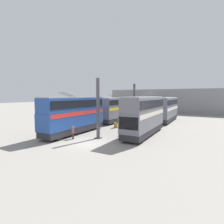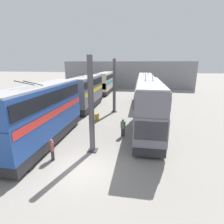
{
  "view_description": "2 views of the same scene",
  "coord_description": "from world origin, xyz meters",
  "px_view_note": "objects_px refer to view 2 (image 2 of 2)",
  "views": [
    {
      "loc": [
        -15.48,
        -12.04,
        5.39
      ],
      "look_at": [
        8.5,
        1.25,
        2.81
      ],
      "focal_mm": 28.0,
      "sensor_mm": 36.0,
      "label": 1
    },
    {
      "loc": [
        -9.91,
        -3.64,
        6.99
      ],
      "look_at": [
        9.28,
        -0.54,
        1.49
      ],
      "focal_mm": 28.0,
      "sensor_mm": 36.0,
      "label": 2
    }
  ],
  "objects_px": {
    "bus_left_far": "(145,87)",
    "bus_right_near": "(43,111)",
    "person_by_right_row": "(52,149)",
    "bus_right_far": "(106,81)",
    "person_by_left_row": "(123,127)",
    "oil_drum": "(97,117)",
    "bus_right_mid": "(87,90)",
    "bus_left_near": "(148,105)"
  },
  "relations": [
    {
      "from": "bus_right_mid",
      "to": "oil_drum",
      "type": "height_order",
      "value": "bus_right_mid"
    },
    {
      "from": "bus_right_near",
      "to": "person_by_left_row",
      "type": "height_order",
      "value": "bus_right_near"
    },
    {
      "from": "bus_left_far",
      "to": "person_by_right_row",
      "type": "distance_m",
      "value": 21.98
    },
    {
      "from": "bus_right_near",
      "to": "bus_right_mid",
      "type": "distance_m",
      "value": 12.81
    },
    {
      "from": "bus_right_far",
      "to": "oil_drum",
      "type": "relative_size",
      "value": 13.01
    },
    {
      "from": "bus_right_mid",
      "to": "bus_right_far",
      "type": "relative_size",
      "value": 0.96
    },
    {
      "from": "bus_left_near",
      "to": "person_by_right_row",
      "type": "height_order",
      "value": "bus_left_near"
    },
    {
      "from": "bus_right_mid",
      "to": "person_by_left_row",
      "type": "height_order",
      "value": "bus_right_mid"
    },
    {
      "from": "bus_left_near",
      "to": "bus_right_far",
      "type": "bearing_deg",
      "value": 20.73
    },
    {
      "from": "bus_left_near",
      "to": "person_by_left_row",
      "type": "height_order",
      "value": "bus_left_near"
    },
    {
      "from": "bus_left_near",
      "to": "bus_right_mid",
      "type": "distance_m",
      "value": 12.77
    },
    {
      "from": "bus_left_far",
      "to": "bus_right_mid",
      "type": "distance_m",
      "value": 10.45
    },
    {
      "from": "bus_right_far",
      "to": "person_by_right_row",
      "type": "height_order",
      "value": "bus_right_far"
    },
    {
      "from": "bus_right_near",
      "to": "bus_right_far",
      "type": "xyz_separation_m",
      "value": [
        27.54,
        0.0,
        -0.24
      ]
    },
    {
      "from": "bus_left_far",
      "to": "bus_right_near",
      "type": "relative_size",
      "value": 1.02
    },
    {
      "from": "person_by_left_row",
      "to": "bus_right_near",
      "type": "bearing_deg",
      "value": -50.61
    },
    {
      "from": "person_by_right_row",
      "to": "bus_right_far",
      "type": "bearing_deg",
      "value": 56.89
    },
    {
      "from": "person_by_right_row",
      "to": "person_by_left_row",
      "type": "bearing_deg",
      "value": 10.72
    },
    {
      "from": "bus_right_near",
      "to": "bus_right_far",
      "type": "distance_m",
      "value": 27.54
    },
    {
      "from": "bus_left_near",
      "to": "person_by_left_row",
      "type": "bearing_deg",
      "value": 117.13
    },
    {
      "from": "person_by_left_row",
      "to": "oil_drum",
      "type": "bearing_deg",
      "value": -121.31
    },
    {
      "from": "bus_right_near",
      "to": "person_by_left_row",
      "type": "xyz_separation_m",
      "value": [
        2.55,
        -6.66,
        -2.03
      ]
    },
    {
      "from": "bus_right_far",
      "to": "person_by_right_row",
      "type": "bearing_deg",
      "value": -176.32
    },
    {
      "from": "person_by_left_row",
      "to": "oil_drum",
      "type": "height_order",
      "value": "person_by_left_row"
    },
    {
      "from": "person_by_left_row",
      "to": "person_by_right_row",
      "type": "bearing_deg",
      "value": -24.05
    },
    {
      "from": "bus_right_near",
      "to": "oil_drum",
      "type": "bearing_deg",
      "value": -22.74
    },
    {
      "from": "bus_right_mid",
      "to": "person_by_right_row",
      "type": "xyz_separation_m",
      "value": [
        -15.41,
        -1.94,
        -1.96
      ]
    },
    {
      "from": "person_by_left_row",
      "to": "bus_right_mid",
      "type": "bearing_deg",
      "value": -128.58
    },
    {
      "from": "bus_right_near",
      "to": "bus_right_mid",
      "type": "xyz_separation_m",
      "value": [
        12.81,
        0.0,
        -0.14
      ]
    },
    {
      "from": "bus_left_far",
      "to": "bus_right_near",
      "type": "distance_m",
      "value": 20.23
    },
    {
      "from": "bus_left_near",
      "to": "person_by_left_row",
      "type": "xyz_separation_m",
      "value": [
        -1.2,
        2.35,
        -2.04
      ]
    },
    {
      "from": "bus_right_far",
      "to": "person_by_right_row",
      "type": "relative_size",
      "value": 6.53
    },
    {
      "from": "bus_left_far",
      "to": "bus_right_mid",
      "type": "relative_size",
      "value": 1.09
    },
    {
      "from": "bus_right_mid",
      "to": "bus_right_far",
      "type": "distance_m",
      "value": 14.73
    },
    {
      "from": "bus_right_near",
      "to": "person_by_right_row",
      "type": "xyz_separation_m",
      "value": [
        -2.6,
        -1.94,
        -2.1
      ]
    },
    {
      "from": "person_by_right_row",
      "to": "oil_drum",
      "type": "relative_size",
      "value": 1.99
    },
    {
      "from": "bus_right_far",
      "to": "person_by_right_row",
      "type": "xyz_separation_m",
      "value": [
        -30.14,
        -1.94,
        -1.86
      ]
    },
    {
      "from": "bus_left_near",
      "to": "bus_right_near",
      "type": "height_order",
      "value": "bus_left_near"
    },
    {
      "from": "bus_right_far",
      "to": "bus_left_far",
      "type": "bearing_deg",
      "value": -136.31
    },
    {
      "from": "bus_left_far",
      "to": "bus_right_far",
      "type": "xyz_separation_m",
      "value": [
        9.43,
        9.0,
        -0.12
      ]
    },
    {
      "from": "bus_left_near",
      "to": "bus_right_mid",
      "type": "height_order",
      "value": "bus_left_near"
    },
    {
      "from": "person_by_right_row",
      "to": "bus_left_far",
      "type": "bearing_deg",
      "value": 34.38
    }
  ]
}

